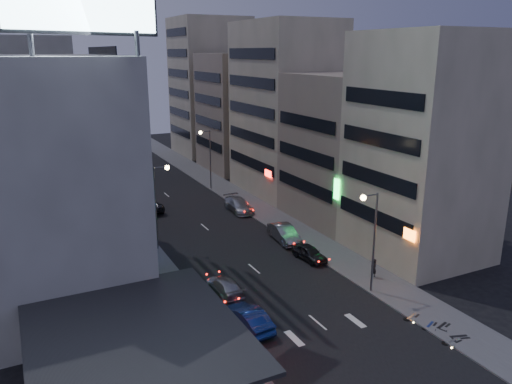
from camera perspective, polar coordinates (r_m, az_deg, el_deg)
ground at (r=33.58m, az=11.00°, el=-17.52°), size 180.00×180.00×0.00m
sidewalk_left at (r=55.81m, az=-15.08°, el=-3.83°), size 4.00×120.00×0.12m
sidewalk_right at (r=60.70m, az=-0.17°, el=-1.67°), size 4.00×120.00×0.12m
food_court at (r=29.14m, az=-15.16°, el=-18.84°), size 11.00×13.00×3.88m
white_building at (r=42.86m, az=-24.92°, el=1.80°), size 14.00×24.00×18.00m
shophouse_near at (r=46.79m, az=18.52°, el=4.78°), size 10.00×11.00×20.00m
shophouse_mid at (r=55.99m, az=10.44°, el=4.95°), size 11.00×12.00×16.00m
shophouse_far at (r=66.02m, az=3.37°, el=9.44°), size 10.00×14.00×22.00m
far_left_a at (r=67.39m, az=-24.69°, el=7.31°), size 11.00×10.00×20.00m
far_left_b at (r=80.58m, az=-25.29°, el=6.61°), size 12.00×10.00×15.00m
far_right_a at (r=79.71m, az=-1.78°, el=9.10°), size 11.00×12.00×18.00m
far_right_b at (r=92.46m, az=-5.25°, el=11.84°), size 12.00×12.00×24.00m
street_lamp_right_near at (r=38.77m, az=13.00°, el=-4.09°), size 1.60×0.44×8.02m
street_lamp_left at (r=47.22m, az=-11.02°, el=-0.38°), size 1.60×0.44×8.02m
street_lamp_right_far at (r=67.47m, az=-5.58°, el=4.68°), size 1.60×0.44×8.02m
parked_car_right_near at (r=45.76m, az=6.12°, el=-6.93°), size 1.92×4.06×1.34m
parked_car_right_mid at (r=49.83m, az=3.23°, el=-4.75°), size 2.19×5.10×1.64m
parked_car_left at (r=60.39m, az=-12.42°, el=-1.43°), size 3.18×5.90×1.57m
parked_car_right_far at (r=58.92m, az=-1.98°, el=-1.49°), size 2.38×5.48×1.57m
road_car_blue at (r=35.02m, az=-0.93°, el=-14.22°), size 2.03×4.78×1.53m
road_car_silver at (r=39.46m, az=-3.64°, el=-10.75°), size 2.00×4.68×1.34m
person at (r=43.00m, az=13.29°, el=-8.45°), size 0.64×0.46×1.62m
scooter_black_a at (r=36.97m, az=22.98°, el=-14.04°), size 1.13×1.90×1.10m
scooter_silver_a at (r=36.41m, az=22.05°, el=-14.50°), size 0.61×1.64×0.99m
scooter_blue at (r=37.79m, az=19.47°, el=-13.06°), size 1.16×1.72×1.00m
scooter_black_b at (r=37.98m, az=20.82°, el=-12.99°), size 1.06×1.83×1.06m
scooter_silver_b at (r=38.47m, az=17.70°, el=-12.35°), size 1.04×1.72×1.00m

